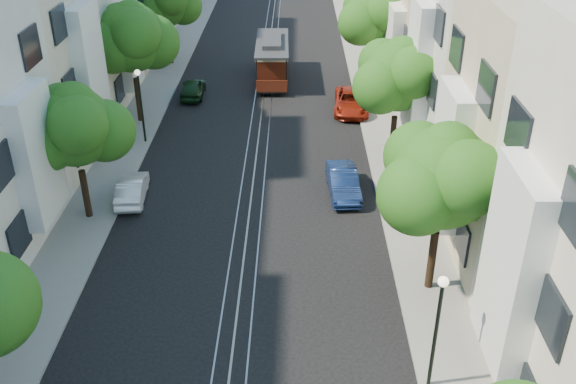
{
  "coord_description": "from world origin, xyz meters",
  "views": [
    {
      "loc": [
        2.04,
        -10.64,
        15.25
      ],
      "look_at": [
        1.8,
        12.56,
        2.2
      ],
      "focal_mm": 40.0,
      "sensor_mm": 36.0,
      "label": 1
    }
  ],
  "objects_px": {
    "lamp_east": "(438,316)",
    "parked_car_e_mid": "(343,182)",
    "cable_car": "(272,57)",
    "parked_car_w_far": "(193,88)",
    "tree_w_c": "(132,39)",
    "tree_e_d": "(376,17)",
    "parked_car_w_mid": "(132,189)",
    "tree_e_b": "(444,180)",
    "tree_w_d": "(167,2)",
    "lamp_west": "(140,95)",
    "parked_car_e_far": "(351,101)",
    "tree_w_b": "(75,129)",
    "tree_e_c": "(399,77)"
  },
  "relations": [
    {
      "from": "tree_e_b",
      "to": "tree_w_d",
      "type": "relative_size",
      "value": 1.03
    },
    {
      "from": "parked_car_w_mid",
      "to": "tree_e_d",
      "type": "bearing_deg",
      "value": -135.04
    },
    {
      "from": "lamp_east",
      "to": "parked_car_e_far",
      "type": "distance_m",
      "value": 23.01
    },
    {
      "from": "parked_car_e_mid",
      "to": "parked_car_w_mid",
      "type": "bearing_deg",
      "value": 179.78
    },
    {
      "from": "lamp_west",
      "to": "parked_car_w_far",
      "type": "relative_size",
      "value": 1.16
    },
    {
      "from": "tree_w_c",
      "to": "tree_e_d",
      "type": "bearing_deg",
      "value": 22.62
    },
    {
      "from": "parked_car_w_far",
      "to": "tree_w_d",
      "type": "bearing_deg",
      "value": -70.85
    },
    {
      "from": "tree_e_b",
      "to": "parked_car_e_mid",
      "type": "bearing_deg",
      "value": 111.23
    },
    {
      "from": "parked_car_w_mid",
      "to": "parked_car_w_far",
      "type": "bearing_deg",
      "value": -99.04
    },
    {
      "from": "lamp_west",
      "to": "tree_w_c",
      "type": "bearing_deg",
      "value": 105.75
    },
    {
      "from": "lamp_west",
      "to": "parked_car_e_far",
      "type": "distance_m",
      "value": 13.06
    },
    {
      "from": "tree_w_c",
      "to": "tree_w_d",
      "type": "bearing_deg",
      "value": 90.0
    },
    {
      "from": "tree_w_c",
      "to": "cable_car",
      "type": "bearing_deg",
      "value": 45.11
    },
    {
      "from": "tree_e_b",
      "to": "lamp_west",
      "type": "height_order",
      "value": "tree_e_b"
    },
    {
      "from": "cable_car",
      "to": "parked_car_e_mid",
      "type": "distance_m",
      "value": 16.79
    },
    {
      "from": "tree_e_d",
      "to": "parked_car_w_far",
      "type": "bearing_deg",
      "value": -171.79
    },
    {
      "from": "lamp_east",
      "to": "parked_car_w_far",
      "type": "distance_m",
      "value": 27.61
    },
    {
      "from": "tree_e_c",
      "to": "tree_e_d",
      "type": "distance_m",
      "value": 11.0
    },
    {
      "from": "tree_w_d",
      "to": "parked_car_e_mid",
      "type": "distance_m",
      "value": 23.12
    },
    {
      "from": "cable_car",
      "to": "parked_car_e_far",
      "type": "height_order",
      "value": "cable_car"
    },
    {
      "from": "tree_w_b",
      "to": "lamp_west",
      "type": "bearing_deg",
      "value": 84.03
    },
    {
      "from": "lamp_east",
      "to": "cable_car",
      "type": "bearing_deg",
      "value": 101.45
    },
    {
      "from": "tree_e_c",
      "to": "tree_e_d",
      "type": "bearing_deg",
      "value": 90.0
    },
    {
      "from": "tree_e_d",
      "to": "parked_car_w_mid",
      "type": "bearing_deg",
      "value": -130.08
    },
    {
      "from": "cable_car",
      "to": "parked_car_w_far",
      "type": "xyz_separation_m",
      "value": [
        -5.13,
        -3.38,
        -1.0
      ]
    },
    {
      "from": "lamp_east",
      "to": "tree_e_d",
      "type": "bearing_deg",
      "value": 87.96
    },
    {
      "from": "parked_car_w_far",
      "to": "tree_e_b",
      "type": "bearing_deg",
      "value": 119.05
    },
    {
      "from": "tree_w_b",
      "to": "cable_car",
      "type": "xyz_separation_m",
      "value": [
        7.64,
        18.67,
        -2.78
      ]
    },
    {
      "from": "tree_w_d",
      "to": "parked_car_w_far",
      "type": "xyz_separation_m",
      "value": [
        2.51,
        -6.72,
        -3.99
      ]
    },
    {
      "from": "tree_w_b",
      "to": "tree_w_d",
      "type": "bearing_deg",
      "value": 90.0
    },
    {
      "from": "tree_e_b",
      "to": "lamp_west",
      "type": "xyz_separation_m",
      "value": [
        -13.56,
        13.02,
        -1.89
      ]
    },
    {
      "from": "tree_w_b",
      "to": "parked_car_e_mid",
      "type": "distance_m",
      "value": 12.37
    },
    {
      "from": "tree_w_c",
      "to": "parked_car_w_mid",
      "type": "bearing_deg",
      "value": -80.58
    },
    {
      "from": "tree_e_b",
      "to": "parked_car_w_far",
      "type": "relative_size",
      "value": 1.87
    },
    {
      "from": "lamp_west",
      "to": "parked_car_w_mid",
      "type": "height_order",
      "value": "lamp_west"
    },
    {
      "from": "cable_car",
      "to": "parked_car_w_mid",
      "type": "height_order",
      "value": "cable_car"
    },
    {
      "from": "parked_car_e_mid",
      "to": "tree_w_b",
      "type": "bearing_deg",
      "value": -172.35
    },
    {
      "from": "tree_e_c",
      "to": "parked_car_w_mid",
      "type": "distance_m",
      "value": 14.14
    },
    {
      "from": "parked_car_e_mid",
      "to": "parked_car_w_mid",
      "type": "distance_m",
      "value": 10.02
    },
    {
      "from": "tree_w_d",
      "to": "lamp_east",
      "type": "relative_size",
      "value": 1.57
    },
    {
      "from": "tree_e_b",
      "to": "cable_car",
      "type": "relative_size",
      "value": 0.94
    },
    {
      "from": "tree_e_b",
      "to": "parked_car_e_far",
      "type": "bearing_deg",
      "value": 95.3
    },
    {
      "from": "tree_e_b",
      "to": "parked_car_w_far",
      "type": "xyz_separation_m",
      "value": [
        -11.89,
        20.28,
        -4.12
      ]
    },
    {
      "from": "tree_e_d",
      "to": "lamp_east",
      "type": "relative_size",
      "value": 1.65
    },
    {
      "from": "tree_e_c",
      "to": "tree_w_b",
      "type": "relative_size",
      "value": 1.04
    },
    {
      "from": "tree_e_b",
      "to": "tree_w_c",
      "type": "bearing_deg",
      "value": 131.99
    },
    {
      "from": "cable_car",
      "to": "parked_car_e_far",
      "type": "relative_size",
      "value": 1.57
    },
    {
      "from": "tree_w_c",
      "to": "parked_car_e_mid",
      "type": "relative_size",
      "value": 1.86
    },
    {
      "from": "tree_w_b",
      "to": "tree_w_c",
      "type": "bearing_deg",
      "value": 90.0
    },
    {
      "from": "lamp_east",
      "to": "parked_car_e_mid",
      "type": "distance_m",
      "value": 12.68
    }
  ]
}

